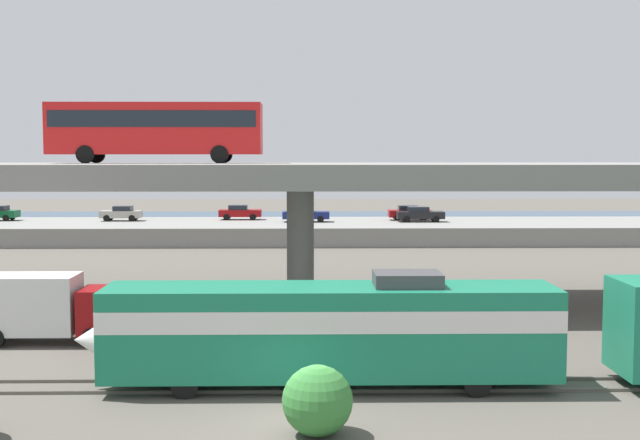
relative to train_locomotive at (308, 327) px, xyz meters
The scene contains 15 objects.
ground_plane 4.58m from the train_locomotive, 95.48° to the right, with size 260.00×260.00×0.00m, color #565149.
rail_strip_near 2.29m from the train_locomotive, 117.41° to the right, with size 110.00×0.12×0.12m, color #59544C.
rail_strip_far 2.29m from the train_locomotive, 117.41° to the left, with size 110.00×0.12×0.12m, color #59544C.
train_locomotive is the anchor object (origin of this frame).
highway_overpass 16.73m from the train_locomotive, 91.37° to the left, with size 96.00×11.72×7.90m.
transit_bus_on_overpass 21.36m from the train_locomotive, 115.65° to the left, with size 12.00×2.68×3.40m.
service_truck_west 13.82m from the train_locomotive, 148.02° to the left, with size 6.80×2.46×3.04m.
pier_parking_lot 51.02m from the train_locomotive, 90.43° to the left, with size 79.45×13.84×1.77m, color gray.
parked_car_0 52.45m from the train_locomotive, 77.73° to the left, with size 4.63×1.88×1.50m.
parked_car_1 51.40m from the train_locomotive, 90.15° to the left, with size 4.60×1.93×1.50m.
parked_car_2 54.69m from the train_locomotive, 97.16° to the left, with size 4.27×1.88×1.50m.
parked_car_3 56.09m from the train_locomotive, 109.31° to the left, with size 4.03×1.87×1.50m.
parked_car_4 54.41m from the train_locomotive, 79.00° to the left, with size 4.32×1.89×1.50m.
harbor_water 74.03m from the train_locomotive, 90.30° to the left, with size 140.00×36.00×0.01m, color navy.
shrub_right 5.25m from the train_locomotive, 86.97° to the right, with size 2.13×2.13×2.13m, color #357E36.
Camera 1 is at (0.33, -25.02, 8.38)m, focal length 46.00 mm.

